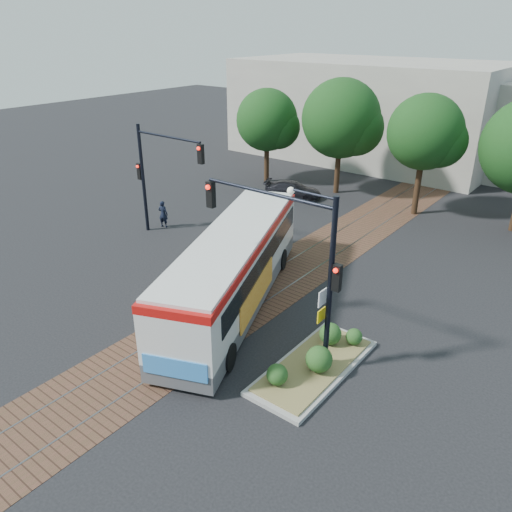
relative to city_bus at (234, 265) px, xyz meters
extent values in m
plane|color=black|center=(0.21, -0.75, -1.78)|extent=(120.00, 120.00, 0.00)
cube|color=brown|center=(0.21, 3.25, -1.77)|extent=(3.60, 40.00, 0.01)
cube|color=slate|center=(-0.54, 3.25, -1.76)|extent=(0.06, 40.00, 0.01)
cube|color=slate|center=(0.96, 3.25, -1.76)|extent=(0.06, 40.00, 0.01)
cylinder|color=#382314|center=(-9.79, 15.25, -0.35)|extent=(0.36, 0.36, 2.86)
sphere|color=black|center=(-9.79, 15.25, 2.73)|extent=(4.40, 4.40, 4.40)
cylinder|color=#382314|center=(-4.29, 16.05, -0.22)|extent=(0.36, 0.36, 3.12)
sphere|color=black|center=(-4.29, 16.05, 3.30)|extent=(5.20, 5.20, 5.20)
cylinder|color=#382314|center=(1.71, 15.25, -0.08)|extent=(0.36, 0.36, 3.39)
sphere|color=black|center=(1.71, 15.25, 3.26)|extent=(4.40, 4.40, 4.40)
cube|color=#ADA899|center=(-7.79, 27.25, 2.22)|extent=(22.00, 12.00, 8.00)
cube|color=#4D4D50|center=(0.01, -0.04, -1.23)|extent=(6.80, 11.94, 0.69)
cube|color=silver|center=(0.01, -0.04, 0.05)|extent=(6.82, 11.95, 1.88)
cube|color=black|center=(-0.10, 0.23, 0.35)|extent=(6.42, 10.87, 0.89)
cube|color=#B7100E|center=(0.01, -0.04, 1.14)|extent=(6.85, 11.97, 0.30)
cube|color=silver|center=(0.01, -0.04, 1.34)|extent=(6.59, 11.55, 0.14)
cube|color=black|center=(2.21, -5.41, 0.45)|extent=(1.51, 0.71, 0.89)
cube|color=#327DC8|center=(2.27, -5.56, -0.74)|extent=(2.04, 0.88, 0.69)
cube|color=orange|center=(1.58, -0.47, -0.54)|extent=(1.74, 4.15, 1.09)
cylinder|color=black|center=(0.57, -4.42, -1.28)|extent=(0.70, 1.05, 0.99)
cylinder|color=black|center=(2.68, -3.55, -1.28)|extent=(0.70, 1.05, 0.99)
cylinder|color=black|center=(-2.47, 3.01, -1.28)|extent=(0.70, 1.05, 0.99)
cylinder|color=black|center=(-0.36, 3.87, -1.28)|extent=(0.70, 1.05, 0.99)
cube|color=gray|center=(5.01, -1.75, -1.70)|extent=(2.20, 5.20, 0.15)
cube|color=olive|center=(5.01, -1.75, -1.59)|extent=(1.90, 4.80, 0.08)
sphere|color=#1E4719|center=(4.61, -3.35, -1.20)|extent=(0.70, 0.70, 0.70)
sphere|color=#1E4719|center=(5.31, -1.95, -1.10)|extent=(0.90, 0.90, 0.90)
sphere|color=#1E4719|center=(4.81, -0.35, -1.15)|extent=(0.80, 0.80, 0.80)
sphere|color=#1E4719|center=(5.51, 0.15, -1.25)|extent=(0.60, 0.60, 0.60)
cylinder|color=black|center=(5.31, -1.55, 1.44)|extent=(0.18, 0.18, 6.00)
cylinder|color=black|center=(2.81, -1.55, 4.04)|extent=(5.00, 0.12, 0.12)
cube|color=black|center=(0.31, -1.55, 3.49)|extent=(0.28, 0.22, 0.95)
sphere|color=#FF190C|center=(0.31, -1.69, 3.79)|extent=(0.18, 0.18, 0.18)
cube|color=black|center=(5.53, -1.55, 1.84)|extent=(0.26, 0.20, 0.90)
sphere|color=#FF190C|center=(5.53, -1.68, 2.14)|extent=(0.16, 0.16, 0.16)
cube|color=white|center=(5.13, -1.67, 1.04)|extent=(0.04, 0.45, 0.55)
cube|color=yellow|center=(5.13, -1.67, 0.39)|extent=(0.04, 0.45, 0.45)
cylinder|color=black|center=(4.51, -1.55, 4.34)|extent=(1.60, 0.08, 0.08)
sphere|color=silver|center=(3.71, -1.55, 4.29)|extent=(0.24, 0.24, 0.24)
cylinder|color=black|center=(-9.29, 3.25, 1.22)|extent=(0.18, 0.18, 6.00)
cylinder|color=black|center=(-7.04, 3.25, 3.82)|extent=(4.50, 0.12, 0.12)
cube|color=black|center=(-4.79, 3.25, 3.27)|extent=(0.28, 0.22, 0.95)
sphere|color=#FF190C|center=(-4.79, 3.11, 3.57)|extent=(0.18, 0.18, 0.18)
cube|color=black|center=(-9.51, 3.25, 1.62)|extent=(0.26, 0.20, 0.90)
sphere|color=#FF190C|center=(-9.51, 3.12, 1.92)|extent=(0.16, 0.16, 0.16)
imported|color=black|center=(-8.92, 4.15, -0.99)|extent=(0.66, 0.54, 1.57)
imported|color=black|center=(-6.03, 13.21, -1.22)|extent=(4.13, 2.78, 1.11)
camera|label=1|loc=(11.99, -13.89, 8.98)|focal=35.00mm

